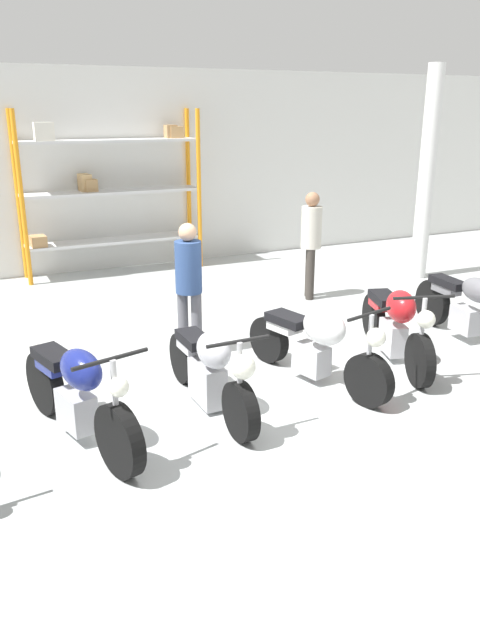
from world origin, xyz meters
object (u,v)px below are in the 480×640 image
shelving_rack (108,187)px  motorcycle_grey (471,308)px  person_near_rack (189,279)px  person_browsing (311,237)px  motorcycle_white (316,343)px  motorcycle_silver (210,370)px  motorcycle_blue (77,393)px  motorcycle_red (396,323)px

shelving_rack → motorcycle_grey: shelving_rack is taller
person_near_rack → person_browsing: bearing=163.2°
motorcycle_white → motorcycle_silver: bearing=-99.3°
shelving_rack → motorcycle_blue: shelving_rack is taller
shelving_rack → person_browsing: size_ratio=1.92×
shelving_rack → motorcycle_white: 5.98m
motorcycle_silver → motorcycle_white: (1.30, 0.11, 0.03)m
motorcycle_silver → person_browsing: (2.93, 2.96, 0.56)m
shelving_rack → person_browsing: shelving_rack is taller
motorcycle_white → person_browsing: person_browsing is taller
motorcycle_silver → person_browsing: 4.21m
motorcycle_blue → shelving_rack: bearing=148.4°
motorcycle_blue → motorcycle_grey: motorcycle_blue is taller
motorcycle_silver → person_near_rack: 1.63m
motorcycle_silver → person_browsing: bearing=134.1°
motorcycle_red → person_near_rack: 2.52m
motorcycle_blue → motorcycle_grey: size_ratio=0.96×
motorcycle_red → person_browsing: size_ratio=1.22×
shelving_rack → motorcycle_white: size_ratio=1.57×
shelving_rack → motorcycle_white: (0.81, -5.82, -1.10)m
shelving_rack → motorcycle_grey: size_ratio=1.51×
motorcycle_silver → motorcycle_blue: bearing=-87.0°
person_browsing → person_near_rack: (-2.58, -1.46, -0.04)m
shelving_rack → motorcycle_red: size_ratio=1.57×
motorcycle_silver → person_near_rack: size_ratio=1.23×
motorcycle_silver → motorcycle_red: motorcycle_red is taller
motorcycle_blue → motorcycle_grey: 5.08m
motorcycle_silver → motorcycle_white: 1.30m
motorcycle_silver → motorcycle_white: motorcycle_white is taller
shelving_rack → motorcycle_blue: (-1.81, -6.03, -1.09)m
motorcycle_silver → person_near_rack: person_near_rack is taller
motorcycle_silver → motorcycle_red: size_ratio=0.97×
person_browsing → motorcycle_grey: bearing=132.6°
person_browsing → motorcycle_blue: bearing=61.3°
motorcycle_silver → motorcycle_grey: bearing=93.9°
motorcycle_red → motorcycle_grey: size_ratio=0.96×
motorcycle_white → person_near_rack: (-0.95, 1.39, 0.49)m
motorcycle_grey → motorcycle_red: bearing=-81.6°
motorcycle_grey → person_near_rack: bearing=-104.0°
motorcycle_red → motorcycle_grey: (1.25, 0.07, 0.00)m
shelving_rack → motorcycle_white: shelving_rack is taller
motorcycle_white → motorcycle_grey: 2.45m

